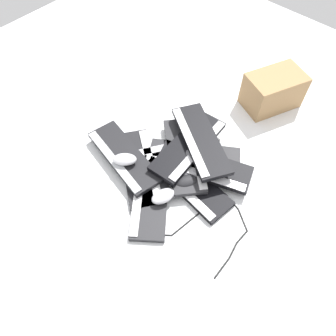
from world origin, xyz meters
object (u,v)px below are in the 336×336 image
Objects in this scene: keyboard_8 at (204,167)px; mouse_2 at (186,181)px; keyboard_0 at (189,182)px; keyboard_9 at (200,140)px; mouse_3 at (196,157)px; mouse_4 at (163,196)px; keyboard_5 at (185,155)px; keyboard_4 at (150,195)px; mouse_0 at (181,169)px; keyboard_1 at (194,157)px; keyboard_3 at (140,167)px; keyboard_6 at (189,146)px; mouse_5 at (206,159)px; keyboard_7 at (124,157)px; keyboard_2 at (166,158)px; cardboard_box at (273,90)px; mouse_1 at (125,159)px.

keyboard_8 is 4.22× the size of mouse_2.
keyboard_9 reaches higher than keyboard_0.
mouse_3 is 0.24m from mouse_4.
keyboard_4 is at bearing -85.88° from keyboard_5.
keyboard_1 is at bearing 130.76° from mouse_0.
keyboard_9 is at bearing 60.54° from keyboard_3.
keyboard_4 is 0.96× the size of keyboard_9.
keyboard_6 is 0.11m from mouse_5.
mouse_2 is at bearing -52.90° from keyboard_6.
keyboard_7 is 1.01× the size of keyboard_9.
keyboard_6 is at bearing 56.71° from keyboard_2.
mouse_4 is at bearing -43.69° from mouse_0.
mouse_3 is at bearing -47.72° from keyboard_1.
keyboard_2 is 0.19m from keyboard_8.
keyboard_5 is 0.09m from mouse_0.
mouse_3 is 0.60m from cardboard_box.
mouse_0 is at bearing 173.59° from mouse_1.
keyboard_0 is 0.21m from keyboard_9.
mouse_2 is at bearing -93.17° from keyboard_8.
keyboard_6 is at bearing -125.08° from keyboard_9.
cardboard_box is (0.08, 0.86, 0.08)m from keyboard_4.
keyboard_6 is (0.12, 0.22, 0.06)m from keyboard_3.
mouse_4 is (0.02, -0.24, -0.03)m from mouse_3.
mouse_1 is (-0.20, -0.31, -0.02)m from keyboard_9.
mouse_1 is 0.38× the size of cardboard_box.
mouse_0 is 1.00× the size of mouse_4.
keyboard_5 is 0.11m from keyboard_8.
keyboard_7 reaches higher than keyboard_2.
mouse_3 reaches higher than keyboard_7.
keyboard_7 is at bearing -165.95° from keyboard_3.
mouse_5 is at bearing -159.67° from mouse_3.
keyboard_8 reaches higher than keyboard_3.
mouse_0 is (0.05, -0.11, -0.02)m from keyboard_6.
keyboard_9 is at bearing 88.79° from keyboard_4.
mouse_1 is (-0.17, -0.23, 0.04)m from keyboard_5.
keyboard_0 is 0.31m from mouse_1.
mouse_0 is (0.04, -0.08, 0.01)m from keyboard_5.
keyboard_6 reaches higher than keyboard_1.
keyboard_0 is 0.13m from mouse_5.
mouse_4 is (-0.03, -0.13, 0.00)m from mouse_2.
keyboard_5 is at bearing 44.87° from keyboard_7.
keyboard_2 is 1.00× the size of keyboard_6.
keyboard_1 is 0.10m from keyboard_9.
mouse_5 is 0.38× the size of cardboard_box.
mouse_2 is at bearing 17.63° from keyboard_3.
keyboard_5 is at bearing 94.12° from keyboard_4.
keyboard_1 is 0.28m from mouse_4.
keyboard_6 is 0.58m from cardboard_box.
keyboard_6 is 4.11× the size of mouse_1.
keyboard_2 is at bearing -123.88° from keyboard_9.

